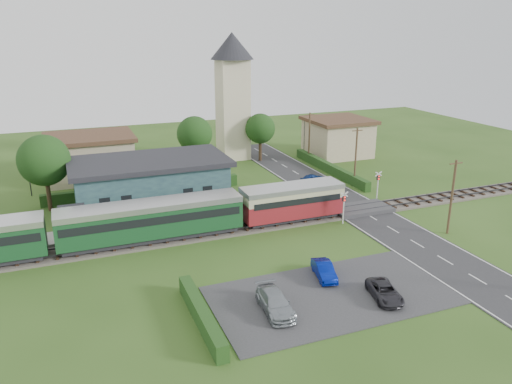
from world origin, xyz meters
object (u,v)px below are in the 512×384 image
object	(u,v)px
church_tower	(233,87)
pedestrian_far	(107,222)
crossing_signal_far	(378,181)
car_park_blue	(324,270)
train	(114,224)
equipment_hut	(73,221)
house_east	(338,137)
crossing_signal_near	(344,203)
house_west	(91,156)
car_park_dark	(385,292)
car_park_silver	(275,303)
pedestrian_near	(244,203)
station_building	(151,183)
car_on_road	(313,178)

from	to	relation	value
church_tower	pedestrian_far	bearing A→B (deg)	-131.62
crossing_signal_far	car_park_blue	size ratio (longest dim) A/B	0.93
train	car_park_blue	bearing A→B (deg)	-39.35
equipment_hut	church_tower	world-z (taller)	church_tower
house_east	crossing_signal_far	distance (m)	20.64
equipment_hut	house_east	xyz separation A→B (m)	(38.00, 18.80, 1.05)
crossing_signal_near	car_park_blue	distance (m)	11.64
house_west	crossing_signal_near	size ratio (longest dim) A/B	3.30
equipment_hut	pedestrian_far	bearing A→B (deg)	3.26
crossing_signal_near	car_park_dark	xyz separation A→B (m)	(-4.69, -13.40, -1.54)
crossing_signal_far	car_park_silver	bearing A→B (deg)	-139.31
pedestrian_near	train	bearing A→B (deg)	9.26
church_tower	car_park_silver	size ratio (longest dim) A/B	3.99
house_east	crossing_signal_far	world-z (taller)	house_east
church_tower	pedestrian_far	xyz separation A→B (m)	(-20.11, -22.64, -8.99)
car_park_silver	station_building	bearing A→B (deg)	103.76
house_east	car_on_road	xyz separation A→B (m)	(-10.06, -11.44, -2.19)
car_park_blue	pedestrian_near	xyz separation A→B (m)	(-0.94, 15.01, 0.55)
car_on_road	car_park_silver	xyz separation A→B (m)	(-16.02, -25.09, 0.11)
house_east	car_park_silver	bearing A→B (deg)	-125.52
church_tower	car_park_blue	world-z (taller)	church_tower
equipment_hut	car_on_road	xyz separation A→B (m)	(27.94, 7.36, -1.14)
equipment_hut	crossing_signal_near	distance (m)	25.04
station_building	train	world-z (taller)	station_building
crossing_signal_near	pedestrian_far	bearing A→B (deg)	164.98
equipment_hut	pedestrian_near	distance (m)	16.36
house_west	crossing_signal_far	distance (m)	35.26
train	crossing_signal_far	xyz separation A→B (m)	(28.33, 2.39, -0.04)
house_west	car_park_blue	xyz separation A→B (m)	(14.29, -34.50, -2.13)
crossing_signal_near	car_on_road	world-z (taller)	crossing_signal_near
car_park_silver	car_park_dark	distance (m)	7.89
car_park_silver	train	bearing A→B (deg)	125.09
church_tower	house_east	world-z (taller)	church_tower
car_park_silver	house_west	bearing A→B (deg)	107.66
station_building	car_on_road	xyz separation A→B (m)	(19.94, 1.57, -2.08)
station_building	house_east	xyz separation A→B (m)	(30.00, 13.01, 0.10)
equipment_hut	station_building	world-z (taller)	station_building
house_west	car_park_dark	bearing A→B (deg)	-66.70
train	pedestrian_far	world-z (taller)	train
train	pedestrian_near	world-z (taller)	train
pedestrian_near	pedestrian_far	xyz separation A→B (m)	(-13.46, -0.15, 0.02)
car_park_dark	pedestrian_near	xyz separation A→B (m)	(-3.36, 19.32, 0.61)
crossing_signal_far	car_park_blue	bearing A→B (deg)	-135.84
equipment_hut	train	distance (m)	4.59
train	equipment_hut	bearing A→B (deg)	135.58
crossing_signal_near	pedestrian_near	size ratio (longest dim) A/B	2.15
house_east	car_park_silver	size ratio (longest dim) A/B	2.00
pedestrian_near	car_park_silver	bearing A→B (deg)	70.44
train	house_east	world-z (taller)	house_east
pedestrian_far	crossing_signal_far	bearing A→B (deg)	-92.57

